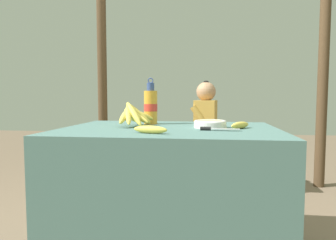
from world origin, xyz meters
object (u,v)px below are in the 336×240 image
object	(u,v)px
banana_bunch_ripe	(134,114)
support_post_far	(323,73)
seated_vendor	(201,128)
knife	(214,129)
banana_bunch_green	(251,144)
loose_banana_side	(240,125)
serving_bowl	(210,124)
loose_banana_front	(150,129)
support_post_near	(102,75)
wooden_bench	(207,156)
water_bottle	(151,106)

from	to	relation	value
banana_bunch_ripe	support_post_far	xyz separation A→B (m)	(1.60, 1.51, 0.35)
seated_vendor	knife	bearing A→B (deg)	99.93
banana_bunch_green	support_post_far	size ratio (longest dim) A/B	0.12
loose_banana_side	support_post_far	xyz separation A→B (m)	(0.99, 1.56, 0.40)
serving_bowl	seated_vendor	world-z (taller)	seated_vendor
seated_vendor	loose_banana_front	bearing A→B (deg)	88.75
serving_bowl	support_post_near	bearing A→B (deg)	127.54
banana_bunch_ripe	knife	world-z (taller)	banana_bunch_ripe
wooden_bench	serving_bowl	bearing A→B (deg)	-89.31
wooden_bench	seated_vendor	size ratio (longest dim) A/B	1.34
wooden_bench	banana_bunch_green	xyz separation A→B (m)	(0.44, -0.00, 0.13)
banana_bunch_ripe	wooden_bench	world-z (taller)	banana_bunch_ripe
support_post_far	loose_banana_side	bearing A→B (deg)	-122.26
seated_vendor	loose_banana_side	bearing A→B (deg)	106.40
support_post_far	support_post_near	bearing A→B (deg)	180.00
knife	seated_vendor	world-z (taller)	seated_vendor
serving_bowl	support_post_far	size ratio (longest dim) A/B	0.08
knife	banana_bunch_green	distance (m)	1.56
banana_bunch_ripe	knife	size ratio (longest dim) A/B	1.46
support_post_near	wooden_bench	bearing A→B (deg)	-10.18
serving_bowl	knife	world-z (taller)	serving_bowl
seated_vendor	support_post_near	bearing A→B (deg)	-5.66
banana_bunch_ripe	loose_banana_front	xyz separation A→B (m)	(0.16, -0.34, -0.05)
support_post_near	seated_vendor	bearing A→B (deg)	-12.02
water_bottle	support_post_far	world-z (taller)	support_post_far
banana_bunch_ripe	support_post_near	size ratio (longest dim) A/B	0.13
loose_banana_side	support_post_far	size ratio (longest dim) A/B	0.07
banana_bunch_ripe	support_post_near	xyz separation A→B (m)	(-0.73, 1.51, 0.35)
wooden_bench	banana_bunch_green	bearing A→B (deg)	-0.00
wooden_bench	seated_vendor	bearing A→B (deg)	-153.96
loose_banana_front	wooden_bench	bearing A→B (deg)	80.60
water_bottle	loose_banana_side	xyz separation A→B (m)	(0.54, -0.21, -0.10)
serving_bowl	banana_bunch_green	world-z (taller)	serving_bowl
loose_banana_side	water_bottle	bearing A→B (deg)	158.67
loose_banana_side	wooden_bench	distance (m)	1.44
serving_bowl	loose_banana_side	size ratio (longest dim) A/B	1.17
water_bottle	loose_banana_front	world-z (taller)	water_bottle
loose_banana_side	wooden_bench	size ratio (longest dim) A/B	0.11
support_post_near	support_post_far	size ratio (longest dim) A/B	1.00
serving_bowl	seated_vendor	distance (m)	1.31
water_bottle	loose_banana_side	distance (m)	0.59
banana_bunch_ripe	loose_banana_side	xyz separation A→B (m)	(0.61, -0.06, -0.05)
loose_banana_front	loose_banana_side	distance (m)	0.53
wooden_bench	banana_bunch_green	size ratio (longest dim) A/B	5.08
loose_banana_side	banana_bunch_green	xyz separation A→B (m)	(0.26, 1.35, -0.31)
wooden_bench	knife	bearing A→B (deg)	-88.67
water_bottle	banana_bunch_green	distance (m)	1.45
loose_banana_front	seated_vendor	size ratio (longest dim) A/B	0.17
seated_vendor	wooden_bench	bearing A→B (deg)	-147.59
loose_banana_side	seated_vendor	size ratio (longest dim) A/B	0.14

